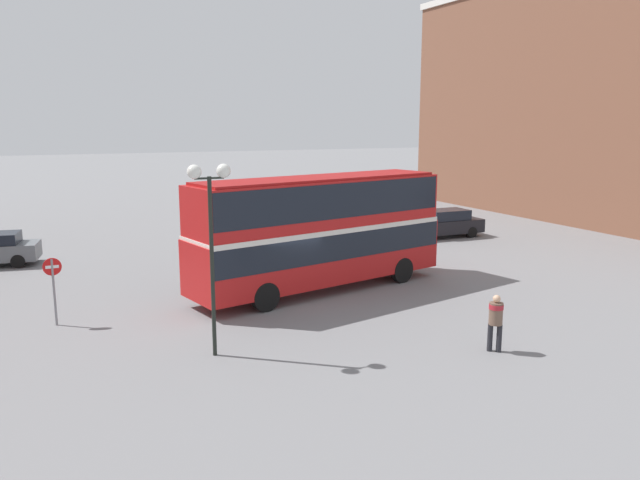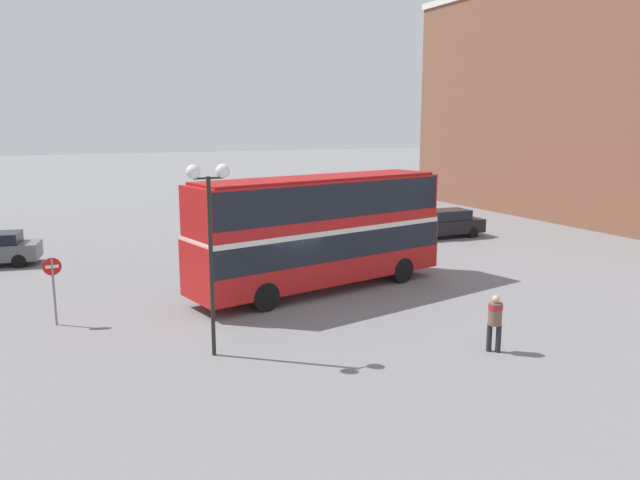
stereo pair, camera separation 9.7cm
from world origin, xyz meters
name	(u,v)px [view 1 (the left image)]	position (x,y,z in m)	size (l,w,h in m)	color
ground_plane	(285,300)	(0.00, 0.00, 0.00)	(240.00, 240.00, 0.00)	slate
building_row_right	(621,97)	(28.04, 8.84, 8.38)	(9.71, 34.50, 16.75)	brown
double_decker_bus	(320,226)	(1.85, 0.72, 2.67)	(11.38, 4.79, 4.64)	red
pedestrian_foreground	(496,317)	(3.67, -7.77, 1.07)	(0.61, 0.61, 1.75)	#232328
parked_car_kerb_far	(326,223)	(7.22, 11.47, 0.83)	(4.55, 2.86, 1.65)	silver
parked_car_side_street	(445,223)	(13.59, 8.40, 0.82)	(4.72, 1.88, 1.65)	black
street_lamp_twin_globe	(210,207)	(-4.01, -4.54, 4.42)	(1.25, 0.41, 5.62)	black
no_entry_sign	(53,281)	(-8.14, 0.42, 1.56)	(0.60, 0.08, 2.33)	gray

